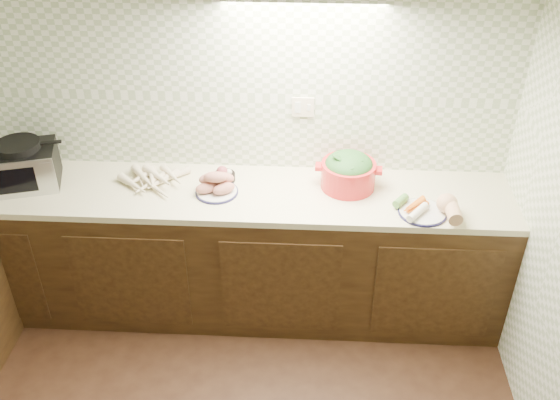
# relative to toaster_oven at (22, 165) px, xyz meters

# --- Properties ---
(room) EXTENTS (3.60, 3.60, 2.60)m
(room) POSITION_rel_toaster_oven_xyz_m (1.09, -1.52, 0.60)
(room) COLOR black
(room) RESTS_ON ground
(counter) EXTENTS (3.60, 3.60, 0.90)m
(counter) POSITION_rel_toaster_oven_xyz_m (0.41, -0.83, -0.58)
(counter) COLOR black
(counter) RESTS_ON ground
(toaster_oven) EXTENTS (0.46, 0.40, 0.28)m
(toaster_oven) POSITION_rel_toaster_oven_xyz_m (0.00, 0.00, 0.00)
(toaster_oven) COLOR black
(toaster_oven) RESTS_ON counter
(parsnip_pile) EXTENTS (0.46, 0.42, 0.09)m
(parsnip_pile) POSITION_rel_toaster_oven_xyz_m (0.80, 0.00, -0.10)
(parsnip_pile) COLOR beige
(parsnip_pile) RESTS_ON counter
(sweet_potato_plate) EXTENTS (0.25, 0.25, 0.15)m
(sweet_potato_plate) POSITION_rel_toaster_oven_xyz_m (1.15, -0.03, -0.08)
(sweet_potato_plate) COLOR #17163F
(sweet_potato_plate) RESTS_ON counter
(onion_bowl) EXTENTS (0.13, 0.13, 0.10)m
(onion_bowl) POSITION_rel_toaster_oven_xyz_m (1.18, 0.11, -0.09)
(onion_bowl) COLOR black
(onion_bowl) RESTS_ON counter
(dutch_oven) EXTENTS (0.40, 0.34, 0.22)m
(dutch_oven) POSITION_rel_toaster_oven_xyz_m (1.92, 0.08, -0.02)
(dutch_oven) COLOR red
(dutch_oven) RESTS_ON counter
(veg_plate) EXTENTS (0.37, 0.27, 0.13)m
(veg_plate) POSITION_rel_toaster_oven_xyz_m (2.39, -0.17, -0.09)
(veg_plate) COLOR #17163F
(veg_plate) RESTS_ON counter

